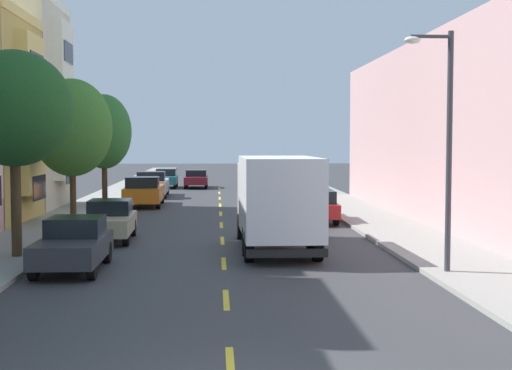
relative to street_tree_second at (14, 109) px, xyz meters
name	(u,v)px	position (x,y,z in m)	size (l,w,h in m)	color
ground_plane	(220,208)	(6.40, 17.12, -4.69)	(160.00, 160.00, 0.00)	#38383A
sidewalk_left	(84,211)	(-0.70, 15.12, -4.62)	(3.20, 120.00, 0.14)	#99968E
sidewalk_right	(354,210)	(13.50, 15.12, -4.62)	(3.20, 120.00, 0.14)	#99968E
lane_centerline_dashes	(221,219)	(6.40, 11.62, -4.68)	(0.14, 47.20, 0.01)	yellow
street_tree_second	(14,109)	(0.00, 0.00, 0.00)	(3.55, 3.55, 6.35)	#47331E
street_tree_third	(72,128)	(0.00, 8.85, -0.41)	(3.43, 3.43, 6.24)	#47331E
street_tree_farthest	(104,132)	(0.00, 17.70, -0.47)	(3.02, 3.02, 6.15)	#47331E
street_lamp	(444,132)	(12.34, -3.28, -0.75)	(1.35, 0.28, 6.52)	#38383D
delivery_box_truck	(276,197)	(8.20, 1.60, -2.85)	(2.48, 7.26, 3.18)	white
parked_suv_sky	(283,181)	(10.78, 26.58, -3.70)	(2.06, 4.85, 1.93)	#7A9EC6
parked_pickup_orange	(144,192)	(2.09, 18.46, -3.86)	(2.08, 5.33, 1.73)	orange
parked_hatchback_champagne	(109,220)	(2.19, 4.39, -3.93)	(1.84, 4.04, 1.50)	tan
parked_hatchback_teal	(166,178)	(2.19, 34.92, -3.93)	(1.77, 4.01, 1.50)	#195B60
parked_wagon_red	(314,204)	(10.66, 10.12, -3.88)	(1.93, 4.74, 1.50)	#AD1E1E
parked_pickup_silver	(152,185)	(1.94, 25.49, -3.86)	(2.12, 5.34, 1.73)	#B2B5BA
parked_hatchback_navy	(275,179)	(10.80, 34.03, -3.93)	(1.82, 4.03, 1.50)	navy
parked_hatchback_charcoal	(73,244)	(2.09, -1.82, -3.93)	(1.75, 4.00, 1.50)	#333338
parked_hatchback_forest	(295,191)	(10.87, 20.14, -3.93)	(1.77, 4.01, 1.50)	#194C28
moving_burgundy_sedan	(196,178)	(4.60, 34.68, -3.94)	(1.80, 4.50, 1.43)	maroon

